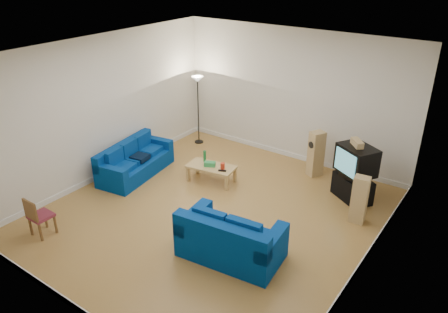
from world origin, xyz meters
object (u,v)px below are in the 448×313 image
Objects in this scene: television at (356,160)px; sofa_loveseat at (230,242)px; sofa_three_seat at (134,163)px; tv_stand at (352,188)px; coffee_table at (211,168)px.

sofa_loveseat is at bearing -77.42° from television.
sofa_loveseat reaches higher than sofa_three_seat.
sofa_three_seat is 4.92m from tv_stand.
sofa_three_seat is at bearing -127.61° from television.
sofa_three_seat is at bearing -125.80° from tv_stand.
sofa_loveseat reaches higher than tv_stand.
tv_stand is at bearing 65.60° from sofa_loveseat.
television is (0.99, 3.09, 0.59)m from sofa_loveseat.
coffee_table is 1.22× the size of television.
coffee_table is (1.69, 0.75, 0.06)m from sofa_three_seat.
sofa_three_seat is 2.44× the size of tv_stand.
tv_stand is (4.56, 1.85, -0.02)m from sofa_three_seat.
sofa_loveseat is 2.16× the size of tv_stand.
sofa_loveseat is at bearing 62.06° from sofa_three_seat.
television reaches higher than sofa_three_seat.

